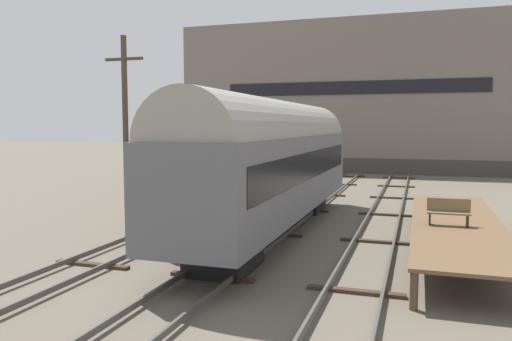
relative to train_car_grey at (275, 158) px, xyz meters
name	(u,v)px	position (x,y,z in m)	size (l,w,h in m)	color
ground_plane	(246,253)	(0.00, -3.51, -3.10)	(200.00, 200.00, 0.00)	#60594C
track_left	(142,241)	(-4.11, -3.51, -2.96)	(2.60, 60.00, 0.26)	#4C4742
track_middle	(246,249)	(0.00, -3.51, -2.96)	(2.60, 60.00, 0.26)	#4C4742
track_right	(367,259)	(4.11, -3.51, -2.96)	(2.60, 60.00, 0.26)	#4C4742
train_car_grey	(275,158)	(0.00, 0.00, 0.00)	(3.12, 17.15, 5.46)	black
train_car_brown	(243,152)	(-4.11, 7.69, -0.22)	(2.98, 15.09, 5.09)	black
station_platform	(456,224)	(6.93, -0.81, -2.13)	(3.01, 13.22, 1.05)	brown
bench	(448,211)	(6.61, -1.63, -1.56)	(1.40, 0.40, 0.91)	brown
person_worker	(167,227)	(-2.23, -5.05, -2.00)	(0.32, 0.32, 1.81)	#282833
utility_pole	(126,129)	(-6.43, -0.84, 1.18)	(1.80, 0.24, 8.23)	#473828
warehouse_building	(359,99)	(-0.47, 33.22, 4.04)	(33.71, 12.70, 14.27)	#46403A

